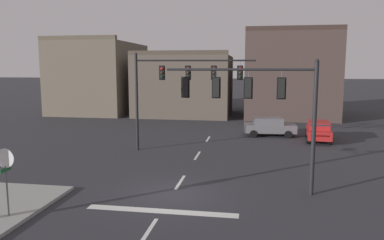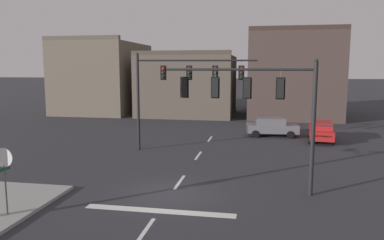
% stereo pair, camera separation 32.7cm
% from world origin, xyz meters
% --- Properties ---
extents(ground_plane, '(400.00, 400.00, 0.00)m').
position_xyz_m(ground_plane, '(0.00, 0.00, 0.00)').
color(ground_plane, '#2B2B30').
extents(stop_bar_paint, '(6.40, 0.50, 0.01)m').
position_xyz_m(stop_bar_paint, '(0.00, -2.00, 0.00)').
color(stop_bar_paint, silver).
rests_on(stop_bar_paint, ground).
extents(lane_centreline, '(0.16, 26.40, 0.01)m').
position_xyz_m(lane_centreline, '(0.00, 2.00, 0.00)').
color(lane_centreline, silver).
rests_on(lane_centreline, ground).
extents(signal_mast_near_side, '(7.05, 0.62, 6.31)m').
position_xyz_m(signal_mast_near_side, '(3.96, 1.26, 4.48)').
color(signal_mast_near_side, black).
rests_on(signal_mast_near_side, ground).
extents(signal_mast_far_side, '(8.46, 1.34, 6.98)m').
position_xyz_m(signal_mast_far_side, '(-1.64, 9.51, 4.98)').
color(signal_mast_far_side, black).
rests_on(signal_mast_far_side, ground).
extents(stop_sign, '(0.76, 0.64, 2.83)m').
position_xyz_m(stop_sign, '(-5.73, -3.76, 2.14)').
color(stop_sign, '#56565B').
rests_on(stop_sign, ground).
extents(car_lot_nearside, '(4.53, 2.10, 1.61)m').
position_xyz_m(car_lot_nearside, '(5.11, 16.25, 0.86)').
color(car_lot_nearside, slate).
rests_on(car_lot_nearside, ground).
extents(car_lot_middle, '(2.28, 4.59, 1.61)m').
position_xyz_m(car_lot_middle, '(8.98, 14.73, 0.86)').
color(car_lot_middle, '#A81E1E').
rests_on(car_lot_middle, ground).
extents(building_row, '(34.85, 13.77, 10.36)m').
position_xyz_m(building_row, '(-3.70, 31.27, 4.52)').
color(building_row, '#665B4C').
rests_on(building_row, ground).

